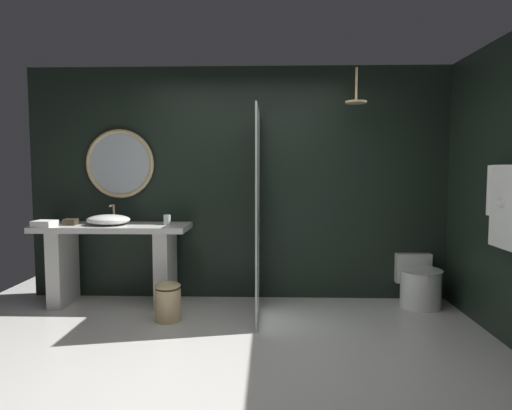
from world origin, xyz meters
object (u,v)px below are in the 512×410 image
(hanging_bathrobe, at_px, (511,202))
(vessel_sink, at_px, (108,220))
(round_wall_mirror, at_px, (120,164))
(toilet, at_px, (419,284))
(waste_bin, at_px, (168,301))
(tumbler_cup, at_px, (167,220))
(rain_shower_head, at_px, (356,99))
(folded_hand_towel, at_px, (45,224))
(tissue_box, at_px, (71,222))

(hanging_bathrobe, bearing_deg, vessel_sink, 162.48)
(round_wall_mirror, distance_m, toilet, 3.54)
(toilet, relative_size, waste_bin, 1.54)
(tumbler_cup, relative_size, hanging_bathrobe, 0.15)
(vessel_sink, distance_m, rain_shower_head, 2.89)
(toilet, height_order, folded_hand_towel, folded_hand_towel)
(round_wall_mirror, bearing_deg, tumbler_cup, -23.78)
(tumbler_cup, distance_m, round_wall_mirror, 0.88)
(tissue_box, xyz_separation_m, folded_hand_towel, (-0.21, -0.14, -0.00))
(round_wall_mirror, bearing_deg, waste_bin, -48.38)
(round_wall_mirror, height_order, hanging_bathrobe, round_wall_mirror)
(vessel_sink, bearing_deg, waste_bin, -33.17)
(rain_shower_head, bearing_deg, tumbler_cup, 178.37)
(tumbler_cup, bearing_deg, hanging_bathrobe, -21.72)
(tumbler_cup, xyz_separation_m, waste_bin, (0.12, -0.53, -0.73))
(tumbler_cup, relative_size, round_wall_mirror, 0.14)
(round_wall_mirror, height_order, waste_bin, round_wall_mirror)
(rain_shower_head, distance_m, waste_bin, 2.76)
(waste_bin, bearing_deg, round_wall_mirror, 131.62)
(tissue_box, height_order, rain_shower_head, rain_shower_head)
(tissue_box, distance_m, round_wall_mirror, 0.83)
(waste_bin, bearing_deg, tumbler_cup, 102.70)
(hanging_bathrobe, distance_m, waste_bin, 3.11)
(vessel_sink, distance_m, round_wall_mirror, 0.67)
(hanging_bathrobe, height_order, toilet, hanging_bathrobe)
(vessel_sink, relative_size, waste_bin, 1.20)
(folded_hand_towel, bearing_deg, toilet, 3.52)
(vessel_sink, xyz_separation_m, tissue_box, (-0.41, -0.01, -0.02))
(tumbler_cup, height_order, toilet, tumbler_cup)
(round_wall_mirror, height_order, toilet, round_wall_mirror)
(tissue_box, height_order, folded_hand_towel, same)
(tumbler_cup, bearing_deg, rain_shower_head, -1.63)
(tissue_box, relative_size, rain_shower_head, 0.37)
(rain_shower_head, bearing_deg, folded_hand_towel, -177.37)
(toilet, bearing_deg, rain_shower_head, -172.60)
(vessel_sink, height_order, tumbler_cup, vessel_sink)
(vessel_sink, xyz_separation_m, round_wall_mirror, (0.04, 0.31, 0.60))
(vessel_sink, bearing_deg, toilet, 1.55)
(tissue_box, relative_size, folded_hand_towel, 0.64)
(tumbler_cup, bearing_deg, waste_bin, -77.30)
(toilet, bearing_deg, folded_hand_towel, -176.48)
(tumbler_cup, xyz_separation_m, toilet, (2.71, 0.04, -0.69))
(rain_shower_head, height_order, hanging_bathrobe, rain_shower_head)
(rain_shower_head, relative_size, hanging_bathrobe, 0.49)
(tissue_box, bearing_deg, toilet, 1.53)
(folded_hand_towel, bearing_deg, tissue_box, 34.19)
(toilet, bearing_deg, waste_bin, -167.52)
(tissue_box, distance_m, folded_hand_towel, 0.25)
(rain_shower_head, relative_size, folded_hand_towel, 1.74)
(round_wall_mirror, bearing_deg, vessel_sink, -96.55)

